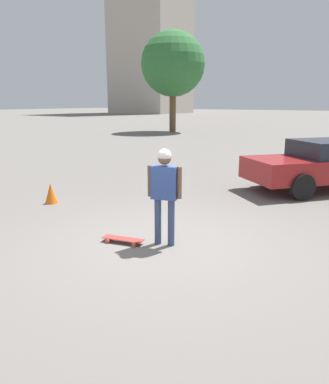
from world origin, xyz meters
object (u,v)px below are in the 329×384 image
object	(u,v)px
person	(164,185)
traffic_cone	(51,193)
car_parked_near	(329,163)
skateboard	(123,239)

from	to	relation	value
person	traffic_cone	size ratio (longest dim) A/B	3.35
car_parked_near	traffic_cone	world-z (taller)	car_parked_near
person	skateboard	bearing A→B (deg)	-168.02
skateboard	car_parked_near	distance (m)	6.98
car_parked_near	traffic_cone	distance (m)	7.74
skateboard	car_parked_near	xyz separation A→B (m)	(6.62, -2.11, 0.68)
traffic_cone	person	bearing A→B (deg)	-100.17
person	car_parked_near	world-z (taller)	person
person	traffic_cone	world-z (taller)	person
person	traffic_cone	distance (m)	4.06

